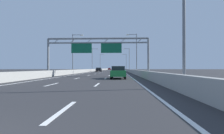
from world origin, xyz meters
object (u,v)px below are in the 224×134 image
Objects in this scene: streetlamp_right_distant at (126,61)px; streetlamp_left_far at (93,58)px; red_car at (109,69)px; black_car at (99,70)px; streetlamp_right_mid at (136,51)px; streetlamp_right_near at (180,5)px; sign_gantry at (97,47)px; streetlamp_left_mid at (74,51)px; white_car at (119,69)px; streetlamp_right_far at (129,58)px; streetlamp_left_distant at (101,61)px; green_car at (118,72)px.

streetlamp_left_far is at bearing -114.50° from streetlamp_right_distant.
black_car is (-0.11, -70.01, 0.01)m from red_car.
red_car is (-11.13, 92.28, -4.63)m from streetlamp_right_mid.
streetlamp_right_near is 32.76m from streetlamp_right_mid.
streetlamp_right_near reaches higher than sign_gantry.
streetlamp_left_mid is at bearing -90.00° from streetlamp_left_far.
red_car is at bearing 117.30° from white_car.
streetlamp_right_far is (14.93, 32.76, 0.00)m from streetlamp_left_mid.
streetlamp_left_far is 59.83m from red_car.
streetlamp_left_mid is 1.00× the size of streetlamp_left_distant.
streetlamp_right_distant is (14.93, 32.76, 0.00)m from streetlamp_left_far.
black_car is (-11.24, 55.03, -4.63)m from streetlamp_right_near.
red_car is 0.98× the size of green_car.
streetlamp_right_near is (7.52, -18.63, 0.56)m from sign_gantry.
streetlamp_right_far is at bearing 43.01° from black_car.
streetlamp_left_mid reaches higher than black_car.
streetlamp_left_far is (0.00, 32.76, 0.00)m from streetlamp_left_mid.
streetlamp_right_mid is 93.07m from red_car.
green_car is at bearing -65.07° from sign_gantry.
streetlamp_right_near is at bearing -68.02° from sign_gantry.
sign_gantry is at bearing -118.03° from streetlamp_right_mid.
streetlamp_right_near is 1.00× the size of streetlamp_right_far.
green_car is (10.88, -54.34, -4.61)m from streetlamp_left_far.
streetlamp_right_near reaches higher than red_car.
streetlamp_right_mid is 2.12× the size of green_car.
red_car is (-11.13, 125.04, -4.63)m from streetlamp_right_near.
streetlamp_right_far is at bearing -65.50° from streetlamp_left_distant.
green_car is at bearing -92.66° from streetlamp_right_distant.
streetlamp_right_mid is 1.00× the size of streetlamp_right_far.
streetlamp_left_mid and streetlamp_right_distant have the same top height.
white_car is at bearing 89.99° from green_car.
streetlamp_left_far is at bearing 98.98° from sign_gantry.
streetlamp_right_far reaches higher than white_car.
white_car is (-4.04, 78.55, -4.65)m from streetlamp_right_mid.
sign_gantry is 15.96m from streetlamp_left_mid.
streetlamp_left_far is 1.00× the size of streetlamp_left_distant.
streetlamp_right_distant is (0.00, 98.27, 0.00)m from streetlamp_right_near.
black_car is at bearing -136.99° from streetlamp_right_far.
streetlamp_left_distant reaches higher than white_car.
streetlamp_right_far is at bearing 0.00° from streetlamp_left_far.
sign_gantry is 1.78× the size of streetlamp_right_near.
streetlamp_right_near is 36.00m from streetlamp_left_mid.
streetlamp_right_mid is (14.93, 0.00, 0.00)m from streetlamp_left_mid.
sign_gantry reaches higher than green_car.
streetlamp_right_far is 60.74m from red_car.
streetlamp_left_mid is at bearing 116.75° from green_car.
streetlamp_left_mid is at bearing -97.89° from white_car.
white_car is (10.89, 45.80, -4.65)m from streetlamp_left_far.
sign_gantry is 9.17m from green_car.
streetlamp_right_near is 2.21× the size of white_car.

